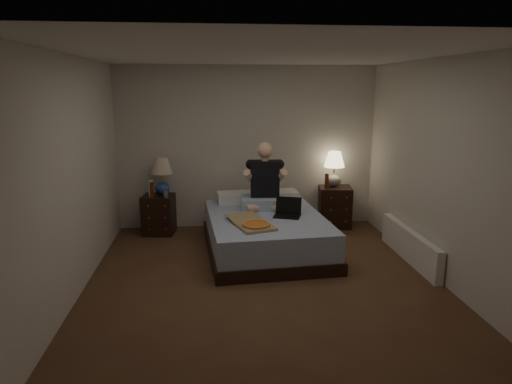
{
  "coord_description": "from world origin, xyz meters",
  "views": [
    {
      "loc": [
        -0.57,
        -4.8,
        2.17
      ],
      "look_at": [
        0.0,
        0.9,
        0.85
      ],
      "focal_mm": 32.0,
      "sensor_mm": 36.0,
      "label": 1
    }
  ],
  "objects": [
    {
      "name": "ceiling",
      "position": [
        0.0,
        0.0,
        2.5
      ],
      "size": [
        4.0,
        4.5,
        0.0
      ],
      "primitive_type": "cube",
      "rotation": [
        3.14,
        0.0,
        0.0
      ],
      "color": "white",
      "rests_on": "ground"
    },
    {
      "name": "wall_back",
      "position": [
        0.0,
        2.25,
        1.25
      ],
      "size": [
        4.0,
        0.0,
        2.5
      ],
      "primitive_type": "cube",
      "rotation": [
        1.57,
        0.0,
        0.0
      ],
      "color": "silver",
      "rests_on": "ground"
    },
    {
      "name": "radiator",
      "position": [
        1.93,
        0.49,
        0.2
      ],
      "size": [
        0.1,
        1.6,
        0.4
      ],
      "primitive_type": "cube",
      "color": "white",
      "rests_on": "floor"
    },
    {
      "name": "nightstand_right",
      "position": [
        1.37,
        2.03,
        0.32
      ],
      "size": [
        0.55,
        0.5,
        0.64
      ],
      "primitive_type": "cube",
      "rotation": [
        0.0,
        0.0,
        -0.13
      ],
      "color": "black",
      "rests_on": "floor"
    },
    {
      "name": "laptop",
      "position": [
        0.42,
        0.93,
        0.62
      ],
      "size": [
        0.41,
        0.37,
        0.24
      ],
      "primitive_type": null,
      "rotation": [
        0.0,
        0.0,
        -0.33
      ],
      "color": "black",
      "rests_on": "bed"
    },
    {
      "name": "wall_right",
      "position": [
        2.0,
        0.0,
        1.25
      ],
      "size": [
        0.0,
        4.5,
        2.5
      ],
      "primitive_type": "cube",
      "rotation": [
        1.57,
        0.0,
        -1.57
      ],
      "color": "silver",
      "rests_on": "ground"
    },
    {
      "name": "lamp_right",
      "position": [
        1.34,
        2.05,
        0.92
      ],
      "size": [
        0.4,
        0.4,
        0.56
      ],
      "primitive_type": null,
      "rotation": [
        0.0,
        0.0,
        -0.31
      ],
      "color": "gray",
      "rests_on": "nightstand_right"
    },
    {
      "name": "bed",
      "position": [
        0.15,
        1.02,
        0.25
      ],
      "size": [
        1.63,
        2.09,
        0.5
      ],
      "primitive_type": "cube",
      "rotation": [
        0.0,
        0.0,
        0.07
      ],
      "color": "#536BA7",
      "rests_on": "floor"
    },
    {
      "name": "water_bottle",
      "position": [
        -1.45,
        1.85,
        0.72
      ],
      "size": [
        0.07,
        0.07,
        0.25
      ],
      "primitive_type": "cylinder",
      "color": "silver",
      "rests_on": "nightstand_left"
    },
    {
      "name": "beer_bottle_left",
      "position": [
        -1.44,
        1.82,
        0.71
      ],
      "size": [
        0.06,
        0.06,
        0.23
      ],
      "primitive_type": "cylinder",
      "color": "#54270C",
      "rests_on": "nightstand_left"
    },
    {
      "name": "wall_front",
      "position": [
        0.0,
        -2.25,
        1.25
      ],
      "size": [
        4.0,
        0.0,
        2.5
      ],
      "primitive_type": "cube",
      "rotation": [
        -1.57,
        0.0,
        0.0
      ],
      "color": "silver",
      "rests_on": "ground"
    },
    {
      "name": "beer_bottle_right",
      "position": [
        1.21,
        1.97,
        0.75
      ],
      "size": [
        0.06,
        0.06,
        0.23
      ],
      "primitive_type": "cylinder",
      "color": "#561F0C",
      "rests_on": "nightstand_right"
    },
    {
      "name": "soda_can",
      "position": [
        -1.24,
        1.79,
        0.64
      ],
      "size": [
        0.07,
        0.07,
        0.1
      ],
      "primitive_type": "cylinder",
      "color": "#ACACA7",
      "rests_on": "nightstand_left"
    },
    {
      "name": "pizza_box",
      "position": [
        -0.04,
        0.46,
        0.54
      ],
      "size": [
        0.61,
        0.85,
        0.08
      ],
      "primitive_type": null,
      "rotation": [
        0.0,
        0.0,
        0.31
      ],
      "color": "tan",
      "rests_on": "bed"
    },
    {
      "name": "wall_left",
      "position": [
        -2.0,
        0.0,
        1.25
      ],
      "size": [
        0.0,
        4.5,
        2.5
      ],
      "primitive_type": "cube",
      "rotation": [
        1.57,
        0.0,
        1.57
      ],
      "color": "silver",
      "rests_on": "ground"
    },
    {
      "name": "lamp_left",
      "position": [
        -1.3,
        2.0,
        0.87
      ],
      "size": [
        0.4,
        0.4,
        0.56
      ],
      "primitive_type": null,
      "rotation": [
        0.0,
        0.0,
        -0.31
      ],
      "color": "#264A8E",
      "rests_on": "nightstand_left"
    },
    {
      "name": "person",
      "position": [
        0.18,
        1.4,
        0.96
      ],
      "size": [
        0.7,
        0.57,
        0.93
      ],
      "primitive_type": null,
      "rotation": [
        0.0,
        0.0,
        -0.08
      ],
      "color": "black",
      "rests_on": "bed"
    },
    {
      "name": "floor",
      "position": [
        0.0,
        0.0,
        0.0
      ],
      "size": [
        4.0,
        4.5,
        0.0
      ],
      "primitive_type": "cube",
      "color": "brown",
      "rests_on": "ground"
    },
    {
      "name": "nightstand_left",
      "position": [
        -1.37,
        1.93,
        0.3
      ],
      "size": [
        0.5,
        0.46,
        0.59
      ],
      "primitive_type": "cube",
      "rotation": [
        0.0,
        0.0,
        -0.12
      ],
      "color": "black",
      "rests_on": "floor"
    }
  ]
}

